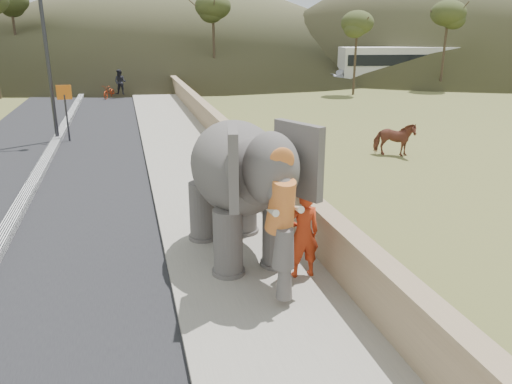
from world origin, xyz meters
TOP-DOWN VIEW (x-y plane):
  - ground at (0.00, 0.00)m, footprint 160.00×160.00m
  - road at (-5.00, 10.00)m, footprint 7.00×120.00m
  - median at (-5.00, 10.00)m, footprint 0.35×120.00m
  - walkway at (0.00, 10.00)m, footprint 3.00×120.00m
  - parapet at (1.65, 10.00)m, footprint 0.30×120.00m
  - lamppost at (-4.69, 17.07)m, footprint 1.76×0.36m
  - signboard at (-4.50, 16.89)m, footprint 0.60×0.08m
  - cow at (7.70, 11.09)m, footprint 1.68×1.38m
  - distant_car at (16.91, 34.57)m, footprint 4.29×1.88m
  - bus_white at (21.46, 34.04)m, footprint 11.26×4.26m
  - hill_far at (5.00, 70.00)m, footprint 80.00×80.00m
  - elephant_and_man at (0.02, 3.91)m, footprint 2.51×4.23m
  - motorcyclist at (-2.66, 30.73)m, footprint 1.90×1.83m
  - trees at (0.25, 28.30)m, footprint 48.73×45.07m

SIDE VIEW (x-z plane):
  - ground at x=0.00m, z-range 0.00..0.00m
  - road at x=-5.00m, z-range 0.00..0.03m
  - walkway at x=0.00m, z-range 0.00..0.15m
  - median at x=-5.00m, z-range 0.00..0.22m
  - parapet at x=1.65m, z-range 0.00..1.10m
  - cow at x=7.70m, z-range 0.00..1.30m
  - distant_car at x=16.91m, z-range 0.00..1.44m
  - motorcyclist at x=-2.66m, z-range -0.20..1.75m
  - bus_white at x=21.46m, z-range 0.00..3.10m
  - elephant_and_man at x=0.02m, z-range 0.14..3.05m
  - signboard at x=-4.50m, z-range 0.44..2.84m
  - trees at x=0.25m, z-range -0.45..7.97m
  - lamppost at x=-4.69m, z-range 0.87..8.87m
  - hill_far at x=5.00m, z-range 0.00..14.00m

